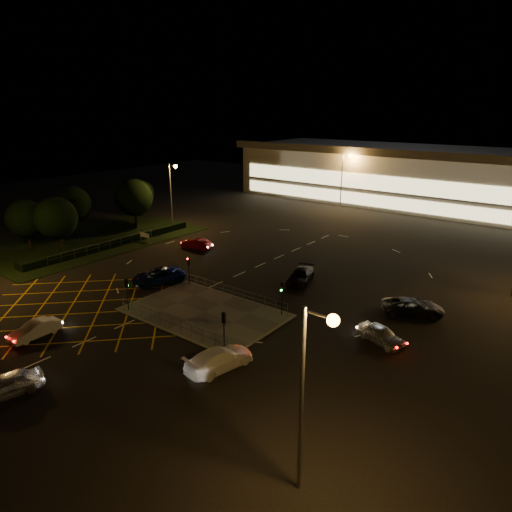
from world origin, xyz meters
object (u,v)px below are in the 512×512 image
Objects in this scene: car_circ_red at (197,244)px; car_east_grey at (413,307)px; signal_sw at (127,288)px; car_approach_white at (219,359)px; car_near_silver at (7,385)px; signal_se at (224,323)px; car_right_silver at (381,334)px; signal_ne at (282,292)px; car_queue_white at (35,330)px; car_far_dkgrey at (301,276)px; car_left_blue at (159,276)px; signal_nw at (189,265)px.

car_east_grey is at bearing 73.64° from car_circ_red.
signal_sw is 0.58× the size of car_approach_white.
signal_se is at bearing 72.36° from car_near_silver.
car_approach_white reaches higher than car_right_silver.
car_queue_white is (-13.97, -15.94, -1.68)m from signal_ne.
car_far_dkgrey is at bearing 78.42° from car_right_silver.
signal_nw is at bearing 42.53° from car_left_blue.
car_queue_white is 0.74× the size of car_east_grey.
car_left_blue is at bearing -159.54° from car_far_dkgrey.
signal_sw reaches higher than car_east_grey.
car_near_silver is 0.80× the size of car_left_blue.
car_left_blue reaches higher than car_circ_red.
car_left_blue is 12.76m from car_circ_red.
car_queue_white is at bearing 152.56° from car_near_silver.
signal_se is at bearing -2.85° from car_left_blue.
signal_ne is at bearing -86.14° from car_far_dkgrey.
signal_nw reaches higher than car_right_silver.
signal_sw reaches higher than car_left_blue.
car_east_grey is at bearing -103.75° from car_approach_white.
car_near_silver is (4.45, -21.23, -1.59)m from signal_nw.
signal_se is 16.16m from car_queue_white.
car_approach_white reaches higher than car_left_blue.
car_circ_red reaches higher than car_queue_white.
signal_sw is at bearing 74.51° from car_queue_white.
signal_se is (12.00, 0.00, 0.00)m from signal_sw.
signal_nw is at bearing 110.95° from car_right_silver.
signal_nw is at bearing -90.00° from signal_sw.
signal_se is 16.34m from car_far_dkgrey.
signal_se is 15.33m from car_near_silver.
car_circ_red is (-8.87, 18.14, -1.66)m from signal_sw.
signal_nw is at bearing 78.65° from car_east_grey.
car_circ_red is (-5.51, 11.51, -0.08)m from car_left_blue.
signal_se is 14.41m from signal_nw.
car_circ_red is (-13.32, 31.38, -0.07)m from car_near_silver.
signal_ne is 0.74× the size of car_right_silver.
signal_ne is 0.76× the size of car_queue_white.
car_near_silver reaches higher than car_right_silver.
car_left_blue is 15.51m from car_far_dkgrey.
car_far_dkgrey is at bearing 57.61° from car_left_blue.
car_near_silver is at bearing 161.46° from car_right_silver.
signal_se is 3.04m from car_approach_white.
signal_se reaches higher than car_far_dkgrey.
signal_sw is at bearing -146.35° from signal_ne.
car_far_dkgrey is (12.36, 9.36, -0.01)m from car_left_blue.
car_right_silver is 0.76× the size of car_east_grey.
signal_sw is 8.37m from car_queue_white.
car_left_blue is 26.41m from car_east_grey.
signal_nw is (-12.00, 7.99, 0.00)m from signal_se.
car_left_blue is at bearing 93.85° from car_queue_white.
car_near_silver is 29.58m from car_far_dkgrey.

